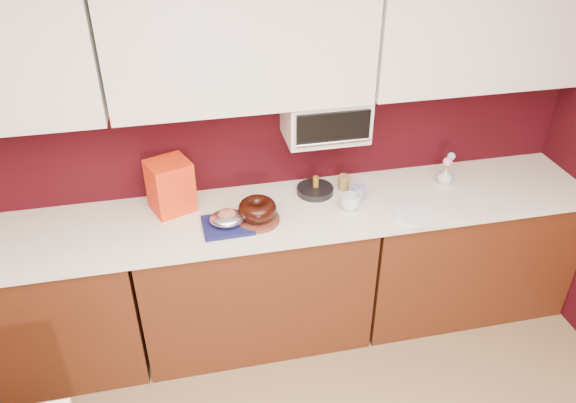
# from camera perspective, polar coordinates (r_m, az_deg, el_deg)

# --- Properties ---
(wall_back) EXTENTS (4.00, 0.02, 2.50)m
(wall_back) POSITION_cam_1_polar(r_m,az_deg,el_deg) (3.22, -4.78, 6.95)
(wall_back) COLOR #34070C
(wall_back) RESTS_ON floor
(base_cabinet_left) EXTENTS (1.31, 0.58, 0.86)m
(base_cabinet_left) POSITION_cam_1_polar(r_m,az_deg,el_deg) (3.53, -25.62, -10.05)
(base_cabinet_left) COLOR #512410
(base_cabinet_left) RESTS_ON floor
(base_cabinet_center) EXTENTS (1.31, 0.58, 0.86)m
(base_cabinet_center) POSITION_cam_1_polar(r_m,az_deg,el_deg) (3.41, -3.40, -7.82)
(base_cabinet_center) COLOR #512410
(base_cabinet_center) RESTS_ON floor
(base_cabinet_right) EXTENTS (1.31, 0.58, 0.86)m
(base_cabinet_right) POSITION_cam_1_polar(r_m,az_deg,el_deg) (3.79, 16.98, -4.71)
(base_cabinet_right) COLOR #512410
(base_cabinet_right) RESTS_ON floor
(countertop) EXTENTS (4.00, 0.62, 0.04)m
(countertop) POSITION_cam_1_polar(r_m,az_deg,el_deg) (3.14, -3.67, -1.57)
(countertop) COLOR white
(countertop) RESTS_ON base_cabinet_center
(upper_cabinet_center) EXTENTS (1.31, 0.33, 0.70)m
(upper_cabinet_center) POSITION_cam_1_polar(r_m,az_deg,el_deg) (2.85, -4.86, 16.44)
(upper_cabinet_center) COLOR white
(upper_cabinet_center) RESTS_ON wall_back
(upper_cabinet_right) EXTENTS (1.31, 0.33, 0.70)m
(upper_cabinet_right) POSITION_cam_1_polar(r_m,az_deg,el_deg) (3.29, 19.91, 16.94)
(upper_cabinet_right) COLOR white
(upper_cabinet_right) RESTS_ON wall_back
(toaster_oven) EXTENTS (0.45, 0.30, 0.25)m
(toaster_oven) POSITION_cam_1_polar(r_m,az_deg,el_deg) (3.12, 3.80, 8.65)
(toaster_oven) COLOR white
(toaster_oven) RESTS_ON upper_cabinet_center
(toaster_oven_door) EXTENTS (0.40, 0.02, 0.18)m
(toaster_oven_door) POSITION_cam_1_polar(r_m,az_deg,el_deg) (2.98, 4.62, 7.41)
(toaster_oven_door) COLOR black
(toaster_oven_door) RESTS_ON toaster_oven
(toaster_oven_handle) EXTENTS (0.42, 0.02, 0.02)m
(toaster_oven_handle) POSITION_cam_1_polar(r_m,az_deg,el_deg) (3.00, 4.64, 6.00)
(toaster_oven_handle) COLOR silver
(toaster_oven_handle) RESTS_ON toaster_oven
(cake_base) EXTENTS (0.31, 0.31, 0.02)m
(cake_base) POSITION_cam_1_polar(r_m,az_deg,el_deg) (3.06, -3.09, -1.84)
(cake_base) COLOR brown
(cake_base) RESTS_ON countertop
(bundt_cake) EXTENTS (0.25, 0.25, 0.09)m
(bundt_cake) POSITION_cam_1_polar(r_m,az_deg,el_deg) (3.02, -3.13, -0.77)
(bundt_cake) COLOR black
(bundt_cake) RESTS_ON cake_base
(navy_towel) EXTENTS (0.27, 0.23, 0.02)m
(navy_towel) POSITION_cam_1_polar(r_m,az_deg,el_deg) (3.03, -6.14, -2.41)
(navy_towel) COLOR #161952
(navy_towel) RESTS_ON countertop
(foil_ham_nest) EXTENTS (0.19, 0.16, 0.07)m
(foil_ham_nest) POSITION_cam_1_polar(r_m,az_deg,el_deg) (3.00, -6.19, -1.71)
(foil_ham_nest) COLOR silver
(foil_ham_nest) RESTS_ON navy_towel
(roasted_ham) EXTENTS (0.11, 0.09, 0.06)m
(roasted_ham) POSITION_cam_1_polar(r_m,az_deg,el_deg) (2.99, -6.22, -1.32)
(roasted_ham) COLOR #9D5847
(roasted_ham) RESTS_ON foil_ham_nest
(pandoro_box) EXTENTS (0.27, 0.26, 0.30)m
(pandoro_box) POSITION_cam_1_polar(r_m,az_deg,el_deg) (3.15, -11.86, 1.56)
(pandoro_box) COLOR red
(pandoro_box) RESTS_ON countertop
(dark_pan) EXTENTS (0.28, 0.28, 0.04)m
(dark_pan) POSITION_cam_1_polar(r_m,az_deg,el_deg) (3.30, 2.77, 1.16)
(dark_pan) COLOR black
(dark_pan) RESTS_ON countertop
(coffee_mug) EXTENTS (0.13, 0.13, 0.11)m
(coffee_mug) POSITION_cam_1_polar(r_m,az_deg,el_deg) (3.15, 6.34, 0.07)
(coffee_mug) COLOR silver
(coffee_mug) RESTS_ON countertop
(blue_jar) EXTENTS (0.08, 0.08, 0.09)m
(blue_jar) POSITION_cam_1_polar(r_m,az_deg,el_deg) (3.24, 7.14, 0.86)
(blue_jar) COLOR #1B1F94
(blue_jar) RESTS_ON countertop
(flower_vase) EXTENTS (0.10, 0.10, 0.11)m
(flower_vase) POSITION_cam_1_polar(r_m,az_deg,el_deg) (3.50, 15.69, 2.59)
(flower_vase) COLOR silver
(flower_vase) RESTS_ON countertop
(flower_pink) EXTENTS (0.05, 0.05, 0.05)m
(flower_pink) POSITION_cam_1_polar(r_m,az_deg,el_deg) (3.46, 15.91, 3.92)
(flower_pink) COLOR pink
(flower_pink) RESTS_ON flower_vase
(flower_blue) EXTENTS (0.05, 0.05, 0.05)m
(flower_blue) POSITION_cam_1_polar(r_m,az_deg,el_deg) (3.48, 16.27, 4.44)
(flower_blue) COLOR #8FC1E5
(flower_blue) RESTS_ON flower_vase
(china_plate) EXTENTS (0.27, 0.27, 0.01)m
(china_plate) POSITION_cam_1_polar(r_m,az_deg,el_deg) (3.18, 12.74, -1.37)
(china_plate) COLOR white
(china_plate) RESTS_ON countertop
(amber_bottle) EXTENTS (0.04, 0.04, 0.10)m
(amber_bottle) POSITION_cam_1_polar(r_m,az_deg,el_deg) (3.29, 2.83, 1.74)
(amber_bottle) COLOR #8E6419
(amber_bottle) RESTS_ON countertop
(paper_cup) EXTENTS (0.07, 0.07, 0.09)m
(paper_cup) POSITION_cam_1_polar(r_m,az_deg,el_deg) (3.33, 5.68, 1.94)
(paper_cup) COLOR olive
(paper_cup) RESTS_ON countertop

